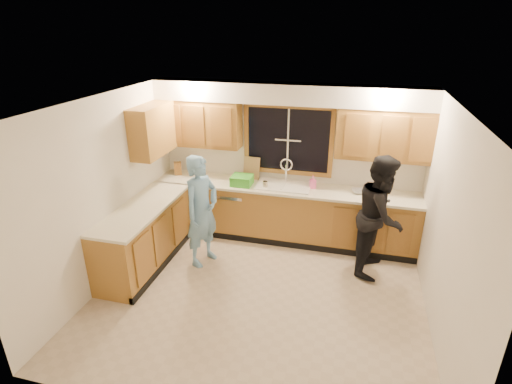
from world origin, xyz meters
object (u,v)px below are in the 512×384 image
stove (124,256)px  bowl (358,191)px  dishwasher (233,210)px  soap_bottle (313,182)px  man (202,211)px  dish_crate (242,180)px  woman (380,216)px  knife_block (178,168)px  sink (283,190)px

stove → bowl: bowl is taller
dishwasher → soap_bottle: soap_bottle is taller
man → dishwasher: bearing=12.4°
dishwasher → stove: size_ratio=0.91×
man → dish_crate: bearing=0.5°
woman → soap_bottle: bearing=69.9°
stove → bowl: 3.52m
knife_block → soap_bottle: bearing=-24.5°
man → dish_crate: man is taller
woman → knife_block: woman is taller
dish_crate → bowl: dish_crate is taller
woman → bowl: (-0.32, 0.61, 0.08)m
sink → woman: (1.47, -0.59, -0.00)m
sink → man: bearing=-134.9°
knife_block → soap_bottle: size_ratio=1.08×
soap_bottle → knife_block: bearing=179.0°
man → woman: size_ratio=0.96×
sink → stove: 2.60m
stove → soap_bottle: soap_bottle is taller
woman → knife_block: 3.39m
dish_crate → sink: bearing=8.2°
soap_bottle → dishwasher: bearing=-177.4°
sink → stove: sink is taller
man → knife_block: man is taller
stove → man: man is taller
stove → bowl: size_ratio=4.36×
woman → soap_bottle: size_ratio=8.46×
dish_crate → soap_bottle: (1.12, 0.14, 0.03)m
man → dish_crate: size_ratio=5.12×
sink → woman: woman is taller
sink → woman: 1.59m
sink → knife_block: size_ratio=3.90×
sink → soap_bottle: size_ratio=4.21×
stove → knife_block: 2.00m
man → woman: bearing=-59.7°
dishwasher → man: size_ratio=0.49×
sink → dishwasher: size_ratio=1.05×
man → bowl: bearing=-43.7°
dishwasher → man: (-0.15, -0.99, 0.42)m
stove → soap_bottle: bearing=39.6°
woman → bowl: woman is taller
dish_crate → woman: bearing=-13.0°
soap_bottle → bowl: soap_bottle is taller
soap_bottle → woman: bearing=-31.7°
dish_crate → bowl: size_ratio=1.57×
woman → knife_block: (-3.32, 0.67, 0.17)m
woman → stove: bearing=122.3°
sink → bowl: (1.16, 0.03, 0.08)m
knife_block → soap_bottle: (2.30, -0.04, -0.01)m
stove → woman: (3.27, 1.24, 0.41)m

